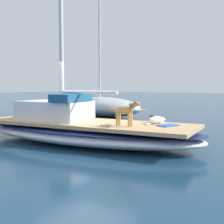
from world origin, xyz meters
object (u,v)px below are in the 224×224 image
Objects in this scene: sailboat_main at (86,132)px; deck_winch at (151,119)px; moored_boat_starboard_side at (105,106)px; deck_towel at (168,125)px; coiled_rope at (106,125)px; dog_tan at (126,111)px; dog_white at (157,120)px.

sailboat_main is 2.00m from deck_winch.
deck_winch is 8.53m from moored_boat_starboard_side.
deck_towel is at bearing -74.24° from sailboat_main.
moored_boat_starboard_side is (5.59, 6.44, -0.19)m from deck_winch.
dog_tan is at bearing -62.07° from coiled_rope.
dog_tan is 0.14× the size of moored_boat_starboard_side.
sailboat_main is 7.95× the size of dog_white.
coiled_rope is (-1.29, 0.83, -0.08)m from dog_white.
dog_tan reaches higher than deck_winch.
dog_white is 0.55m from deck_towel.
deck_winch is at bearing -130.98° from moored_boat_starboard_side.
deck_towel is 9.34m from moored_boat_starboard_side.
coiled_rope is at bearing 128.40° from deck_towel.
deck_towel is (0.79, -0.84, -0.41)m from dog_tan.
dog_white reaches higher than deck_towel.
dog_tan is 2.90× the size of coiled_rope.
dog_white is at bearing -115.29° from deck_winch.
dog_tan reaches higher than coiled_rope.
deck_towel is at bearing -46.72° from dog_tan.
deck_winch is (1.16, -0.10, -0.32)m from dog_tan.
deck_towel is (-0.25, -0.48, -0.09)m from dog_white.
sailboat_main is 13.53× the size of deck_towel.
deck_winch is 0.84m from deck_towel.
coiled_rope is at bearing 117.93° from dog_tan.
dog_white is 0.29m from deck_winch.
dog_tan is 1.21m from deck_winch.
coiled_rope is at bearing -108.75° from sailboat_main.
dog_white is at bearing -64.26° from sailboat_main.
moored_boat_starboard_side reaches higher than deck_towel.
deck_winch is at bearing -57.68° from sailboat_main.
dog_tan is 9.28m from moored_boat_starboard_side.
dog_tan is at bearing 175.30° from deck_winch.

